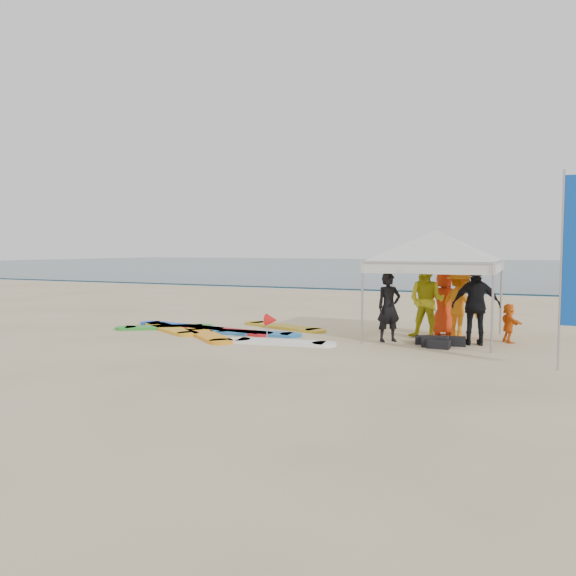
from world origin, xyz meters
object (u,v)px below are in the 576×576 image
Objects in this scene: person_black_a at (389,307)px; marker_pennant at (272,320)px; person_orange_b at (444,303)px; person_yellow at (427,301)px; canopy_tent at (436,231)px; person_black_b at (476,305)px; person_orange_a at (460,303)px; surfboard_spread at (219,331)px; person_seated at (509,323)px.

marker_pennant is (-2.44, -1.10, -0.29)m from person_black_a.
person_yellow is at bearing 51.46° from person_orange_b.
canopy_tent is 4.37m from marker_pennant.
person_black_b is at bearing 107.06° from person_orange_b.
person_yellow is 3.69m from marker_pennant.
person_orange_a is at bearing 31.12° from marker_pennant.
person_orange_b is 0.41× the size of canopy_tent.
canopy_tent is 6.07× the size of marker_pennant.
person_yellow is at bearing 6.38° from person_black_a.
person_yellow is 0.82m from person_orange_b.
person_yellow is 5.20m from surfboard_spread.
canopy_tent reaches higher than person_orange_b.
person_orange_b is at bearing 16.06° from person_black_a.
person_orange_b is at bearing -66.43° from person_black_b.
person_black_a is at bearing -136.96° from canopy_tent.
person_black_b is 1.51m from person_orange_b.
marker_pennant is at bearing 6.19° from person_black_b.
person_black_b is 6.25m from surfboard_spread.
person_orange_b reaches higher than person_black_a.
surfboard_spread is (-5.70, -1.56, -0.79)m from person_orange_a.
person_black_a is 2.47× the size of marker_pennant.
person_yellow is 1.03× the size of person_black_b.
person_yellow reaches higher than person_orange_b.
person_seated is at bearing 22.76° from marker_pennant.
person_orange_b is (0.28, 0.77, -0.11)m from person_yellow.
person_seated reaches higher than marker_pennant.
person_yellow is (0.71, 0.78, 0.11)m from person_black_a.
canopy_tent is at bearing 25.45° from person_yellow.
person_orange_a is at bearing 50.38° from person_seated.
person_black_a is 4.38m from surfboard_spread.
person_orange_a is 5.96m from surfboard_spread.
surfboard_spread is at bearing 53.00° from person_orange_a.
surfboard_spread is at bearing -158.80° from person_yellow.
canopy_tent is (0.19, 0.06, 1.64)m from person_yellow.
person_black_b reaches higher than person_seated.
person_yellow is at bearing 70.11° from person_orange_a.
person_orange_b is 2.49× the size of marker_pennant.
marker_pennant is (-4.95, -2.08, 0.05)m from person_seated.
person_black_a is 1.06m from person_yellow.
person_black_b is at bearing -28.11° from canopy_tent.
person_black_a is at bearing 78.72° from person_orange_a.
marker_pennant is (-3.84, -2.32, -0.33)m from person_orange_a.
canopy_tent is 0.66× the size of surfboard_spread.
canopy_tent reaches higher than surfboard_spread.
person_black_a is at bearing -2.28° from person_black_b.
person_orange_a is 1.03× the size of person_orange_b.
person_yellow is 0.31× the size of surfboard_spread.
surfboard_spread is at bearing 73.63° from person_seated.
person_orange_a is at bearing 37.29° from canopy_tent.
person_seated is 0.15× the size of surfboard_spread.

